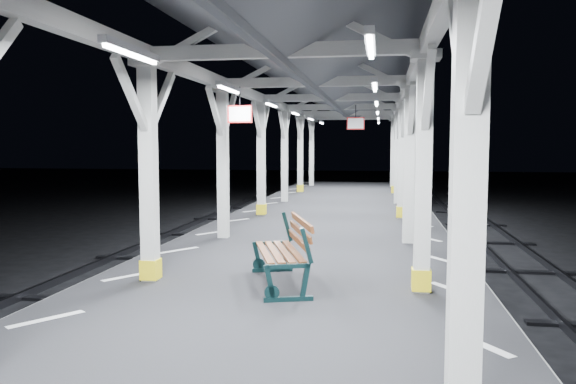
# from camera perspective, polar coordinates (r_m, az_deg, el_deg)

# --- Properties ---
(platform) EXTENTS (6.00, 50.00, 1.00)m
(platform) POSITION_cam_1_polar(r_m,az_deg,el_deg) (6.60, -3.98, -18.00)
(platform) COLOR black
(platform) RESTS_ON ground
(hazard_stripes_left) EXTENTS (1.00, 48.00, 0.01)m
(hazard_stripes_left) POSITION_cam_1_polar(r_m,az_deg,el_deg) (7.36, -23.32, -11.78)
(hazard_stripes_left) COLOR silver
(hazard_stripes_left) RESTS_ON platform
(hazard_stripes_right) EXTENTS (1.00, 48.00, 0.01)m
(hazard_stripes_right) POSITION_cam_1_polar(r_m,az_deg,el_deg) (6.34, 18.81, -14.33)
(hazard_stripes_right) COLOR silver
(hazard_stripes_right) RESTS_ON platform
(canopy) EXTENTS (5.40, 49.00, 4.65)m
(canopy) POSITION_cam_1_polar(r_m,az_deg,el_deg) (6.25, -4.25, 18.70)
(canopy) COLOR silver
(canopy) RESTS_ON platform
(bench_mid) EXTENTS (1.19, 1.94, 0.99)m
(bench_mid) POSITION_cam_1_polar(r_m,az_deg,el_deg) (8.25, -0.15, -5.86)
(bench_mid) COLOR #0F2A2B
(bench_mid) RESTS_ON platform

